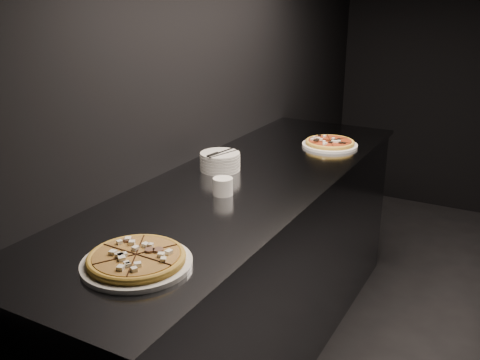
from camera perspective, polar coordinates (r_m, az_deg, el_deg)
The scene contains 7 objects.
wall_left at distance 2.48m, azimuth -7.22°, elevation 11.99°, with size 0.02×5.00×2.80m, color black.
counter at distance 2.59m, azimuth 0.43°, elevation -9.57°, with size 0.74×2.44×0.92m.
pizza_mushroom at distance 1.69m, azimuth -10.98°, elevation -8.34°, with size 0.34×0.34×0.04m.
pizza_tomato at distance 2.95m, azimuth 9.56°, elevation 3.90°, with size 0.30×0.30×0.03m.
plate_stack at distance 2.52m, azimuth -2.14°, elevation 2.02°, with size 0.19×0.19×0.08m.
cutlery at distance 2.49m, azimuth -2.18°, elevation 2.88°, with size 0.09×0.19×0.01m.
ramekin at distance 2.21m, azimuth -1.84°, elevation -0.63°, with size 0.08×0.08×0.07m.
Camera 1 is at (-1.06, -1.99, 1.72)m, focal length 40.00 mm.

